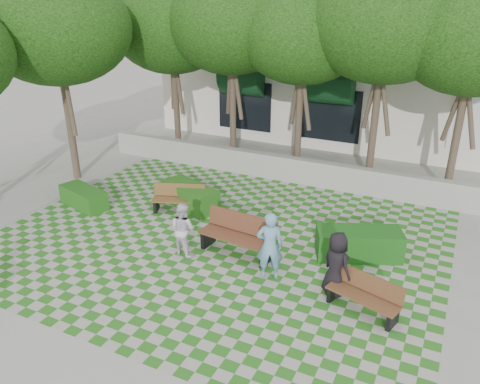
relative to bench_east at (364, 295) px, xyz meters
The scene contains 16 objects.
ground 4.38m from the bench_east, behind, with size 90.00×90.00×0.00m, color gray.
lawn 4.56m from the bench_east, 163.40° to the left, with size 12.00×12.00×0.00m, color #2B721E.
sidewalk_south 6.20m from the bench_east, 134.68° to the right, with size 16.00×2.00×0.01m, color #9E9B93.
sidewalk_west 11.63m from the bench_east, behind, with size 2.00×12.00×0.01m, color #9E9B93.
retaining_wall 7.82m from the bench_east, 123.82° to the left, with size 15.00×0.36×0.90m, color #9E9B93.
bench_east is the anchor object (origin of this frame).
bench_mid 3.68m from the bench_east, 163.89° to the left, with size 2.09×0.87×1.07m.
bench_west 6.83m from the bench_east, 158.23° to the left, with size 1.72×1.08×0.86m.
hedge_east 2.32m from the bench_east, 105.76° to the left, with size 2.16×0.87×0.76m, color #154B14.
hedge_midleft 6.88m from the bench_east, 154.47° to the left, with size 2.08×0.83×0.73m, color #1D4E15.
hedge_west 9.41m from the bench_east, behind, with size 1.77×0.71×0.62m, color #1C5316.
person_blue 2.42m from the bench_east, behind, with size 0.63×0.42×1.74m, color #699DC0.
person_dark 0.91m from the bench_east, 154.51° to the left, with size 0.76×0.50×1.56m, color black.
person_white 4.83m from the bench_east, behind, with size 0.71×0.55×1.46m, color silver.
tree_row 10.03m from the bench_east, 134.84° to the left, with size 17.70×13.40×7.41m.
building 14.93m from the bench_east, 103.38° to the left, with size 18.00×8.92×5.15m.
Camera 1 is at (5.61, -8.96, 6.39)m, focal length 35.00 mm.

